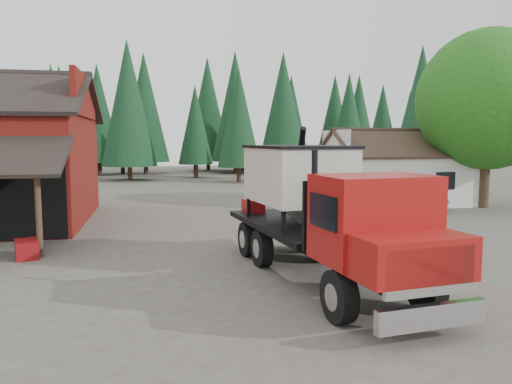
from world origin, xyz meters
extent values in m
plane|color=#4C453C|center=(0.00, 0.00, 0.00)|extent=(120.00, 120.00, 0.00)
cube|color=maroon|center=(-5.00, 10.00, 6.00)|extent=(0.25, 7.00, 2.00)
cylinder|color=#382619|center=(-5.60, 2.10, 1.40)|extent=(0.20, 0.20, 2.80)
cube|color=silver|center=(13.00, 13.00, 1.50)|extent=(8.00, 6.00, 3.00)
cube|color=#38281E|center=(13.00, 11.50, 3.75)|extent=(8.60, 3.42, 1.80)
cube|color=#38281E|center=(13.00, 14.50, 3.75)|extent=(8.60, 3.42, 1.80)
cube|color=silver|center=(9.00, 13.00, 3.75)|extent=(0.20, 4.20, 1.50)
cube|color=silver|center=(17.00, 13.00, 3.75)|extent=(0.20, 4.20, 1.50)
cube|color=#38281E|center=(11.50, 9.98, 1.00)|extent=(0.90, 0.06, 2.00)
cube|color=black|center=(14.50, 9.98, 1.60)|extent=(1.20, 0.06, 1.00)
cylinder|color=#382619|center=(17.00, 10.00, 1.60)|extent=(0.60, 0.60, 3.20)
sphere|color=#1A5713|center=(17.00, 10.00, 6.20)|extent=(8.00, 8.00, 8.00)
sphere|color=#1A5713|center=(15.80, 10.80, 5.00)|extent=(4.40, 4.40, 4.40)
sphere|color=#1A5713|center=(18.00, 9.20, 5.30)|extent=(4.80, 4.80, 4.80)
cylinder|color=#382619|center=(6.00, 30.00, 0.80)|extent=(0.44, 0.44, 1.60)
cone|color=black|center=(6.00, 30.00, 5.90)|extent=(3.96, 3.96, 9.00)
cylinder|color=#382619|center=(22.00, 26.00, 0.80)|extent=(0.44, 0.44, 1.60)
cone|color=black|center=(22.00, 26.00, 6.90)|extent=(4.84, 4.84, 11.00)
cylinder|color=#382619|center=(-4.00, 34.00, 0.80)|extent=(0.44, 0.44, 1.60)
cone|color=black|center=(-4.00, 34.00, 7.40)|extent=(5.28, 5.28, 12.00)
cylinder|color=black|center=(2.04, -5.71, 0.58)|extent=(0.50, 1.20, 1.16)
cylinder|color=black|center=(4.24, -5.45, 0.58)|extent=(0.50, 1.20, 1.16)
cylinder|color=black|center=(1.45, -0.68, 0.58)|extent=(0.50, 1.20, 1.16)
cylinder|color=black|center=(3.65, -0.42, 0.58)|extent=(0.50, 1.20, 1.16)
cylinder|color=black|center=(1.28, 0.78, 0.58)|extent=(0.50, 1.20, 1.16)
cylinder|color=black|center=(3.48, 1.04, 0.58)|extent=(0.50, 1.20, 1.16)
cube|color=black|center=(2.75, -2.23, 1.00)|extent=(2.21, 9.15, 0.42)
cube|color=silver|center=(3.33, -7.21, 0.58)|extent=(2.43, 0.47, 0.47)
cube|color=silver|center=(3.32, -7.10, 1.42)|extent=(2.00, 0.34, 0.95)
cube|color=maroon|center=(3.24, -6.47, 1.58)|extent=(2.52, 1.64, 0.90)
cube|color=maroon|center=(3.08, -5.11, 2.16)|extent=(2.72, 2.08, 1.95)
cube|color=black|center=(3.18, -5.95, 2.48)|extent=(2.21, 0.34, 0.95)
cylinder|color=black|center=(1.93, -4.29, 2.74)|extent=(0.16, 0.16, 1.90)
cube|color=black|center=(2.96, -4.06, 2.11)|extent=(2.58, 0.43, 1.69)
cube|color=black|center=(2.57, -0.76, 1.29)|extent=(3.39, 6.39, 0.17)
cube|color=beige|center=(2.57, -0.76, 2.85)|extent=(2.82, 3.74, 1.69)
cone|color=beige|center=(2.57, -0.76, 1.79)|extent=(2.58, 2.58, 0.74)
cube|color=black|center=(2.57, -0.76, 3.71)|extent=(2.93, 3.86, 0.08)
cylinder|color=black|center=(3.03, 0.78, 2.74)|extent=(0.52, 2.34, 3.22)
cube|color=maroon|center=(1.65, 1.68, 1.58)|extent=(0.73, 0.91, 0.47)
cylinder|color=silver|center=(4.21, -4.29, 0.90)|extent=(0.71, 1.12, 0.59)
imported|color=#AFB1B7|center=(11.76, 10.00, 0.72)|extent=(5.65, 3.82, 1.44)
cube|color=maroon|center=(-6.00, 1.99, 0.30)|extent=(0.98, 1.25, 0.60)
camera|label=1|loc=(-1.82, -15.54, 3.94)|focal=35.00mm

